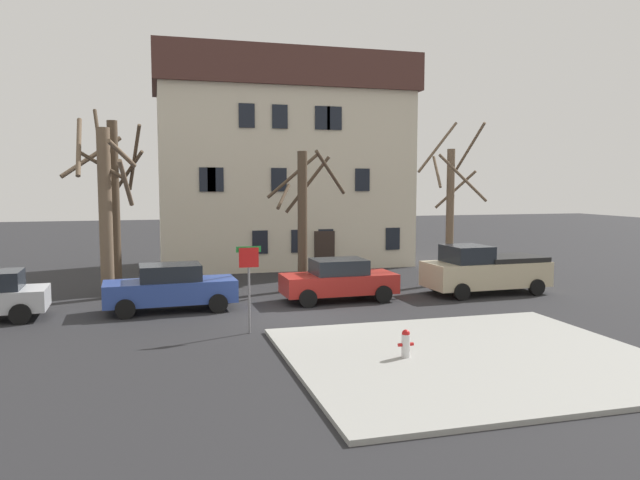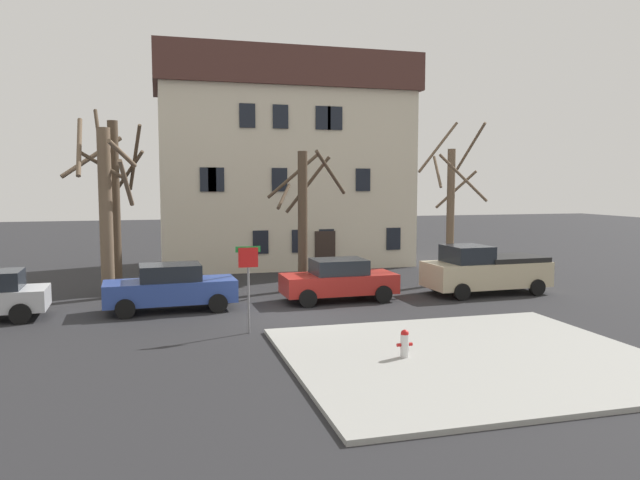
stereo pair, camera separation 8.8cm
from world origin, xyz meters
TOP-DOWN VIEW (x-y plane):
  - ground_plane at (0.00, 0.00)m, footprint 120.00×120.00m
  - sidewalk_slab at (3.55, -6.19)m, footprint 9.49×8.35m
  - building_main at (2.70, 13.49)m, footprint 14.13×6.52m
  - tree_bare_near at (-6.28, 5.29)m, footprint 2.99×3.00m
  - tree_bare_mid at (-5.94, 6.24)m, footprint 2.57×2.59m
  - tree_bare_far at (1.80, 5.18)m, footprint 3.34×3.37m
  - tree_bare_end at (8.68, 4.91)m, footprint 2.64×2.61m
  - car_blue_sedan at (-3.89, 2.11)m, footprint 4.71×2.13m
  - car_red_sedan at (2.52, 2.29)m, footprint 4.48×2.13m
  - pickup_truck_beige at (8.89, 2.18)m, footprint 5.21×2.45m
  - fire_hydrant at (1.80, -5.92)m, footprint 0.42×0.22m
  - street_sign_pole at (-1.65, -1.92)m, footprint 0.76×0.07m
  - bicycle_leaning at (-4.31, 4.06)m, footprint 1.72×0.42m

SIDE VIEW (x-z plane):
  - ground_plane at x=0.00m, z-range 0.00..0.00m
  - sidewalk_slab at x=3.55m, z-range 0.00..0.12m
  - bicycle_leaning at x=-4.31m, z-range -0.15..0.88m
  - fire_hydrant at x=1.80m, z-range 0.13..0.85m
  - car_red_sedan at x=2.52m, z-range 0.00..1.65m
  - car_blue_sedan at x=-3.89m, z-range 0.00..1.70m
  - pickup_truck_beige at x=8.89m, z-range -0.03..2.02m
  - street_sign_pole at x=-1.65m, z-range 0.54..3.23m
  - tree_bare_far at x=1.80m, z-range 0.32..6.30m
  - tree_bare_end at x=8.68m, z-range -0.18..7.33m
  - tree_bare_near at x=-6.28m, z-range 0.12..7.33m
  - tree_bare_mid at x=-5.94m, z-range 0.06..7.71m
  - building_main at x=2.70m, z-range 0.10..11.69m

